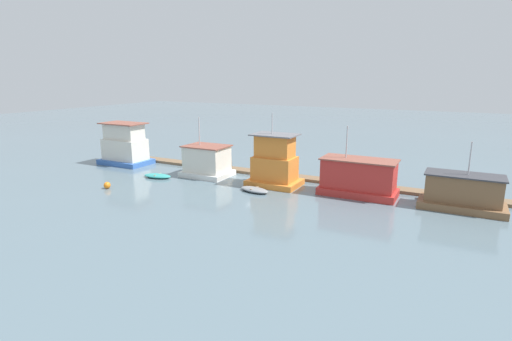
% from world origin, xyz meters
% --- Properties ---
extents(ground_plane, '(200.00, 200.00, 0.00)m').
position_xyz_m(ground_plane, '(0.00, 0.00, 0.00)').
color(ground_plane, slate).
extents(dock_walkway, '(51.00, 1.69, 0.30)m').
position_xyz_m(dock_walkway, '(0.00, 2.93, 0.15)').
color(dock_walkway, brown).
rests_on(dock_walkway, ground_plane).
extents(houseboat_blue, '(6.14, 3.95, 5.16)m').
position_xyz_m(houseboat_blue, '(-18.91, -0.13, 2.29)').
color(houseboat_blue, '#3866B7').
rests_on(houseboat_blue, ground_plane).
extents(houseboat_white, '(5.10, 3.96, 6.46)m').
position_xyz_m(houseboat_white, '(-6.32, -0.55, 1.62)').
color(houseboat_white, white).
rests_on(houseboat_white, ground_plane).
extents(houseboat_orange, '(5.12, 3.74, 7.26)m').
position_xyz_m(houseboat_orange, '(1.90, -0.60, 2.26)').
color(houseboat_orange, orange).
rests_on(houseboat_orange, ground_plane).
extents(houseboat_red, '(6.99, 3.35, 6.38)m').
position_xyz_m(houseboat_red, '(10.19, -0.18, 1.66)').
color(houseboat_red, red).
rests_on(houseboat_red, ground_plane).
extents(houseboat_brown, '(6.66, 3.43, 5.70)m').
position_xyz_m(houseboat_brown, '(18.81, -0.10, 1.36)').
color(houseboat_brown, brown).
rests_on(houseboat_brown, ground_plane).
extents(dinghy_teal, '(3.34, 1.93, 0.42)m').
position_xyz_m(dinghy_teal, '(-10.65, -3.76, 0.21)').
color(dinghy_teal, teal).
rests_on(dinghy_teal, ground_plane).
extents(dinghy_grey, '(3.28, 1.90, 0.44)m').
position_xyz_m(dinghy_grey, '(1.23, -3.68, 0.22)').
color(dinghy_grey, gray).
rests_on(dinghy_grey, ground_plane).
extents(mooring_post_near_right, '(0.28, 0.28, 2.00)m').
position_xyz_m(mooring_post_near_right, '(18.15, 1.84, 1.00)').
color(mooring_post_near_right, '#846B4C').
rests_on(mooring_post_near_right, ground_plane).
extents(mooring_post_near_left, '(0.24, 0.24, 2.18)m').
position_xyz_m(mooring_post_near_left, '(-8.72, 1.84, 1.09)').
color(mooring_post_near_left, brown).
rests_on(mooring_post_near_left, ground_plane).
extents(mooring_post_centre, '(0.31, 0.31, 1.46)m').
position_xyz_m(mooring_post_centre, '(-4.73, 1.84, 0.73)').
color(mooring_post_centre, brown).
rests_on(mooring_post_centre, ground_plane).
extents(buoy_orange, '(0.66, 0.66, 0.66)m').
position_xyz_m(buoy_orange, '(-12.16, -9.35, 0.33)').
color(buoy_orange, orange).
rests_on(buoy_orange, ground_plane).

